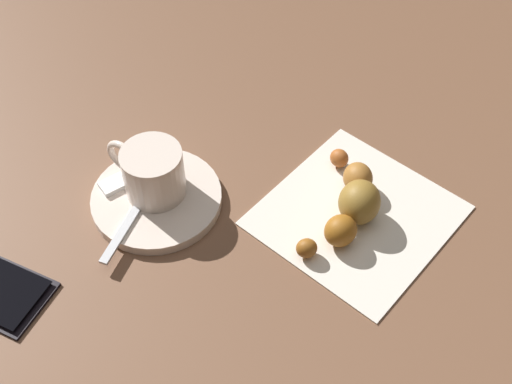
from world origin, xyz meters
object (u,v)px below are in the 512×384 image
teaspoon (143,199)px  croissant (352,202)px  saucer (157,199)px  sugar_packet (127,178)px  napkin (356,215)px  espresso_cup (152,171)px

teaspoon → croissant: bearing=21.5°
saucer → sugar_packet: 0.04m
saucer → croissant: size_ratio=0.89×
teaspoon → croissant: size_ratio=0.83×
teaspoon → napkin: bearing=21.7°
saucer → napkin: 0.21m
saucer → teaspoon: teaspoon is taller
saucer → teaspoon: size_ratio=1.07×
saucer → teaspoon: (-0.01, -0.01, 0.01)m
espresso_cup → teaspoon: 0.03m
saucer → teaspoon: bearing=-128.1°
napkin → croissant: 0.02m
espresso_cup → croissant: espresso_cup is taller
sugar_packet → croissant: croissant is taller
teaspoon → napkin: (0.21, 0.08, -0.01)m
sugar_packet → napkin: size_ratio=0.33×
sugar_packet → teaspoon: bearing=90.0°
espresso_cup → croissant: bearing=17.2°
saucer → napkin: (0.20, 0.07, -0.00)m
espresso_cup → sugar_packet: (-0.03, -0.00, -0.03)m
saucer → sugar_packet: sugar_packet is taller
sugar_packet → croissant: bearing=135.2°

